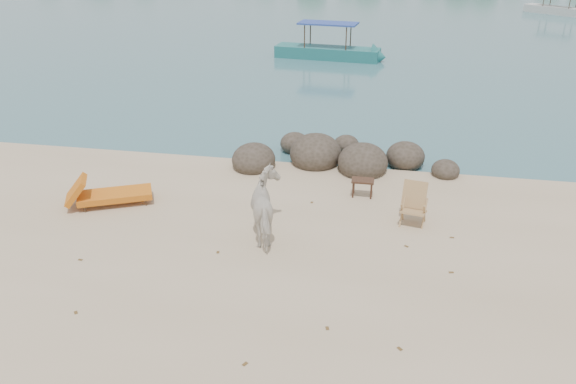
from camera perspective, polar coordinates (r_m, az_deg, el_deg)
name	(u,v)px	position (r m, az deg, el deg)	size (l,w,h in m)	color
boulders	(333,158)	(16.41, 4.59, 3.51)	(6.42, 3.03, 1.14)	#332C22
cow	(269,209)	(12.33, -1.98, -1.69)	(0.78, 1.71, 1.44)	beige
side_table	(362,189)	(14.50, 7.56, 0.30)	(0.57, 0.37, 0.46)	black
lounge_chair	(115,192)	(14.62, -17.19, -0.02)	(2.23, 0.78, 0.67)	orange
deck_chair	(414,207)	(13.26, 12.67, -1.48)	(0.61, 0.67, 0.95)	#A07650
boat_near	(328,29)	(30.29, 4.08, 16.23)	(6.12, 1.38, 2.98)	#1E6666
dead_leaves	(287,292)	(10.89, -0.15, -10.15)	(7.83, 7.08, 0.00)	brown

